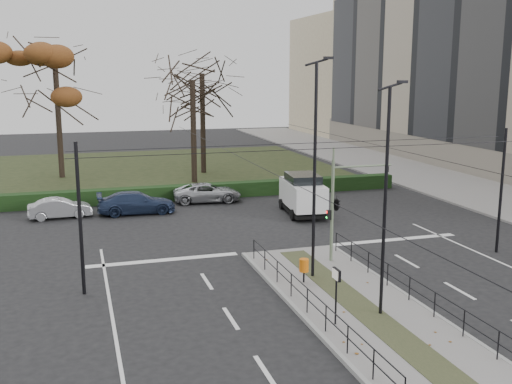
% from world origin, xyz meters
% --- Properties ---
extents(ground, '(140.00, 140.00, 0.00)m').
position_xyz_m(ground, '(0.00, 0.00, 0.00)').
color(ground, black).
rests_on(ground, ground).
extents(median_island, '(4.40, 15.00, 0.14)m').
position_xyz_m(median_island, '(0.00, -2.50, 0.07)').
color(median_island, slate).
rests_on(median_island, ground).
extents(sidewalk_east, '(8.00, 90.00, 0.14)m').
position_xyz_m(sidewalk_east, '(18.00, 22.00, 0.07)').
color(sidewalk_east, slate).
rests_on(sidewalk_east, ground).
extents(park, '(38.00, 26.00, 0.10)m').
position_xyz_m(park, '(-6.00, 32.00, 0.05)').
color(park, black).
rests_on(park, ground).
extents(hedge, '(38.00, 1.00, 1.00)m').
position_xyz_m(hedge, '(-6.00, 18.60, 0.50)').
color(hedge, black).
rests_on(hedge, ground).
extents(median_railing, '(4.14, 13.24, 0.92)m').
position_xyz_m(median_railing, '(0.00, -2.60, 0.98)').
color(median_railing, black).
rests_on(median_railing, median_island).
extents(catenary, '(20.00, 34.00, 6.00)m').
position_xyz_m(catenary, '(0.00, 1.62, 3.42)').
color(catenary, black).
rests_on(catenary, ground).
extents(traffic_light, '(3.15, 1.81, 4.63)m').
position_xyz_m(traffic_light, '(1.50, 2.73, 2.83)').
color(traffic_light, '#65755A').
rests_on(traffic_light, median_island).
extents(litter_bin, '(0.38, 0.38, 0.99)m').
position_xyz_m(litter_bin, '(-1.02, 0.37, 0.84)').
color(litter_bin, black).
rests_on(litter_bin, median_island).
extents(info_panel, '(0.11, 0.51, 1.96)m').
position_xyz_m(info_panel, '(-1.51, -3.81, 1.68)').
color(info_panel, black).
rests_on(info_panel, median_island).
extents(streetlamp_median_near, '(0.68, 0.14, 8.13)m').
position_xyz_m(streetlamp_median_near, '(0.42, -3.44, 4.27)').
color(streetlamp_median_near, black).
rests_on(streetlamp_median_near, median_island).
extents(streetlamp_median_far, '(0.75, 0.15, 9.00)m').
position_xyz_m(streetlamp_median_far, '(-0.37, 0.97, 4.72)').
color(streetlamp_median_far, black).
rests_on(streetlamp_median_far, median_island).
extents(parked_car_second, '(3.74, 1.52, 1.21)m').
position_xyz_m(parked_car_second, '(-10.71, 15.41, 0.60)').
color(parked_car_second, '#A3A5AB').
rests_on(parked_car_second, ground).
extents(parked_car_third, '(4.75, 2.03, 1.37)m').
position_xyz_m(parked_car_third, '(-6.22, 15.29, 0.68)').
color(parked_car_third, '#1F2C4A').
rests_on(parked_car_third, ground).
extents(parked_car_fourth, '(4.71, 2.54, 1.26)m').
position_xyz_m(parked_car_fourth, '(-1.31, 17.39, 0.63)').
color(parked_car_fourth, '#A3A5AB').
rests_on(parked_car_fourth, ground).
extents(white_van, '(2.56, 4.88, 2.48)m').
position_xyz_m(white_van, '(3.53, 12.23, 1.29)').
color(white_van, white).
rests_on(white_van, ground).
extents(rust_tree, '(8.46, 8.46, 12.33)m').
position_xyz_m(rust_tree, '(-10.81, 29.81, 9.46)').
color(rust_tree, black).
rests_on(rust_tree, park).
extents(bare_tree_center, '(7.53, 7.53, 11.14)m').
position_xyz_m(bare_tree_center, '(0.85, 28.81, 7.87)').
color(bare_tree_center, black).
rests_on(bare_tree_center, park).
extents(bare_tree_near, '(5.95, 5.95, 10.50)m').
position_xyz_m(bare_tree_near, '(-0.81, 24.44, 7.42)').
color(bare_tree_near, black).
rests_on(bare_tree_near, park).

